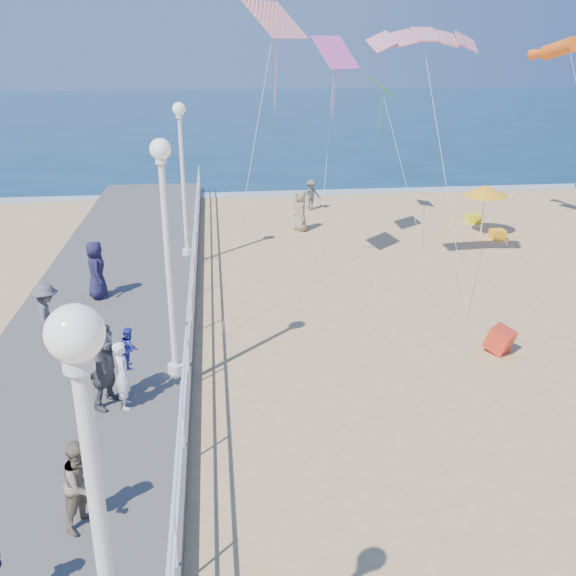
{
  "coord_description": "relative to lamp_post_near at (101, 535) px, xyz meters",
  "views": [
    {
      "loc": [
        -4.3,
        -13.39,
        7.45
      ],
      "look_at": [
        -2.5,
        2.0,
        1.6
      ],
      "focal_mm": 40.0,
      "sensor_mm": 36.0,
      "label": 1
    }
  ],
  "objects": [
    {
      "name": "boardwalk",
      "position": [
        -2.15,
        9.0,
        -3.46
      ],
      "size": [
        5.0,
        44.0,
        0.4
      ],
      "primitive_type": "cube",
      "color": "#65605B",
      "rests_on": "ground"
    },
    {
      "name": "railing",
      "position": [
        0.3,
        9.0,
        -2.41
      ],
      "size": [
        0.05,
        42.0,
        0.55
      ],
      "color": "white",
      "rests_on": "boardwalk"
    },
    {
      "name": "box_kite",
      "position": [
        8.23,
        9.85,
        -3.36
      ],
      "size": [
        0.88,
        0.9,
        0.74
      ],
      "primitive_type": "cube",
      "rotation": [
        0.31,
        0.0,
        0.7
      ],
      "color": "red",
      "rests_on": "ground"
    },
    {
      "name": "kite_diamond_redwhite",
      "position": [
        3.0,
        15.43,
        4.52
      ],
      "size": [
        2.01,
        2.01,
        1.06
      ],
      "primitive_type": "cube",
      "rotation": [
        0.71,
        0.0,
        0.78
      ],
      "color": "red"
    },
    {
      "name": "beach_umbrella",
      "position": [
        12.13,
        20.5,
        -1.75
      ],
      "size": [
        1.9,
        1.9,
        2.14
      ],
      "color": "white",
      "rests_on": "ground"
    },
    {
      "name": "lamp_post_near",
      "position": [
        0.0,
        0.0,
        0.0
      ],
      "size": [
        0.44,
        0.44,
        5.32
      ],
      "color": "white",
      "rests_on": "boardwalk"
    },
    {
      "name": "spectator_5",
      "position": [
        -1.35,
        7.73,
        -2.34
      ],
      "size": [
        1.26,
        1.78,
        1.85
      ],
      "primitive_type": "imported",
      "rotation": [
        0.0,
        0.0,
        1.1
      ],
      "color": "#535558",
      "rests_on": "boardwalk"
    },
    {
      "name": "lamp_post_far",
      "position": [
        0.0,
        18.0,
        0.0
      ],
      "size": [
        0.44,
        0.44,
        5.32
      ],
      "color": "white",
      "rests_on": "boardwalk"
    },
    {
      "name": "beach_chair_left",
      "position": [
        12.59,
        22.54,
        -3.46
      ],
      "size": [
        0.55,
        0.55,
        0.4
      ],
      "primitive_type": "cube",
      "color": "yellow",
      "rests_on": "ground"
    },
    {
      "name": "ocean",
      "position": [
        5.35,
        74.0,
        -3.65
      ],
      "size": [
        160.0,
        90.0,
        0.05
      ],
      "primitive_type": "cube",
      "color": "#0C2E4C",
      "rests_on": "ground"
    },
    {
      "name": "kite_diamond_green",
      "position": [
        8.21,
        23.11,
        2.2
      ],
      "size": [
        1.12,
        1.32,
        0.74
      ],
      "primitive_type": "cube",
      "rotation": [
        0.63,
        0.0,
        1.47
      ],
      "color": "green"
    },
    {
      "name": "beach_walker_c",
      "position": [
        4.68,
        22.07,
        -2.78
      ],
      "size": [
        0.65,
        0.92,
        1.77
      ],
      "primitive_type": "imported",
      "rotation": [
        0.0,
        0.0,
        -1.46
      ],
      "color": "gray",
      "rests_on": "ground"
    },
    {
      "name": "spectator_4",
      "position": [
        -2.5,
        14.02,
        -2.39
      ],
      "size": [
        0.71,
        0.94,
        1.74
      ],
      "primitive_type": "imported",
      "rotation": [
        0.0,
        0.0,
        1.77
      ],
      "color": "#1F1B3C",
      "rests_on": "boardwalk"
    },
    {
      "name": "kite_parafoil",
      "position": [
        7.2,
        14.65,
        4.11
      ],
      "size": [
        3.25,
        0.94,
        0.65
      ],
      "primitive_type": null,
      "rotation": [
        0.44,
        0.0,
        0.0
      ],
      "color": "#C31644"
    },
    {
      "name": "kite_diamond_pink",
      "position": [
        5.39,
        18.68,
        3.6
      ],
      "size": [
        1.77,
        1.68,
        1.07
      ],
      "primitive_type": "cube",
      "rotation": [
        0.81,
        0.0,
        0.63
      ],
      "color": "#E253B5"
    },
    {
      "name": "beach_walker_a",
      "position": [
        5.71,
        25.71,
        -2.91
      ],
      "size": [
        1.12,
        0.9,
        1.51
      ],
      "primitive_type": "imported",
      "rotation": [
        0.0,
        0.0,
        0.41
      ],
      "color": "#56575B",
      "rests_on": "ground"
    },
    {
      "name": "spectator_2",
      "position": [
        -3.13,
        10.65,
        -2.41
      ],
      "size": [
        0.83,
        1.19,
        1.69
      ],
      "primitive_type": "imported",
      "rotation": [
        0.0,
        0.0,
        1.76
      ],
      "color": "#55555A",
      "rests_on": "boardwalk"
    },
    {
      "name": "ground",
      "position": [
        5.35,
        9.0,
        -3.66
      ],
      "size": [
        160.0,
        160.0,
        0.0
      ],
      "primitive_type": "plane",
      "color": "#E1B576",
      "rests_on": "ground"
    },
    {
      "name": "spectator_1",
      "position": [
        -1.15,
        4.08,
        -2.51
      ],
      "size": [
        0.85,
        0.91,
        1.49
      ],
      "primitive_type": "imported",
      "rotation": [
        0.0,
        0.0,
        1.06
      ],
      "color": "#87745D",
      "rests_on": "boardwalk"
    },
    {
      "name": "woman_holding_toddler",
      "position": [
        -0.95,
        7.59,
        -2.52
      ],
      "size": [
        0.43,
        0.59,
        1.48
      ],
      "primitive_type": "imported",
      "rotation": [
        0.0,
        0.0,
        1.72
      ],
      "color": "white",
      "rests_on": "boardwalk"
    },
    {
      "name": "beach_chair_right",
      "position": [
        12.59,
        19.88,
        -3.46
      ],
      "size": [
        0.55,
        0.55,
        0.4
      ],
      "primitive_type": "cube",
      "color": "#FFAF1A",
      "rests_on": "ground"
    },
    {
      "name": "lamp_post_mid",
      "position": [
        0.0,
        9.0,
        0.0
      ],
      "size": [
        0.44,
        0.44,
        5.32
      ],
      "color": "white",
      "rests_on": "boardwalk"
    },
    {
      "name": "surf_line",
      "position": [
        5.35,
        29.5,
        -3.63
      ],
      "size": [
        160.0,
        1.2,
        0.04
      ],
      "primitive_type": "cube",
      "color": "silver",
      "rests_on": "ground"
    },
    {
      "name": "toddler_held",
      "position": [
        -0.8,
        7.74,
        -1.98
      ],
      "size": [
        0.39,
        0.47,
        0.87
      ],
      "primitive_type": "imported",
      "rotation": [
        0.0,
        0.0,
        1.72
      ],
      "color": "#2E36B0",
      "rests_on": "boardwalk"
    },
    {
      "name": "kite_windsock",
      "position": [
        14.39,
        20.34,
        3.71
      ],
      "size": [
        1.04,
        2.89,
        1.13
      ],
      "primitive_type": "cylinder",
      "rotation": [
        1.36,
        0.0,
        0.17
      ],
      "color": "#FF5F15"
    }
  ]
}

